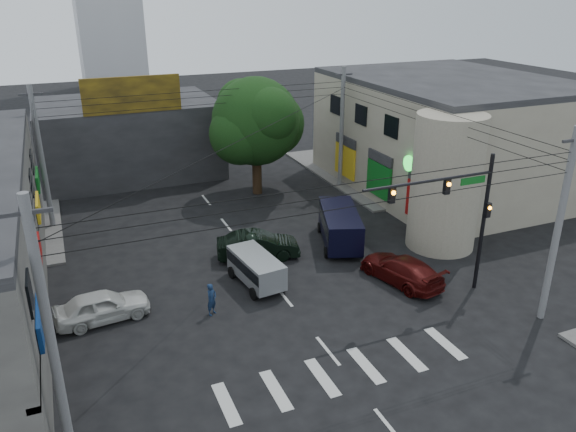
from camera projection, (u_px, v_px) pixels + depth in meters
ground at (300, 316)px, 26.67m from camera, size 160.00×160.00×0.00m
sidewalk_far_right at (406, 167)px, 48.45m from camera, size 16.00×16.00×0.15m
building_right at (447, 136)px, 42.70m from camera, size 14.00×18.00×8.00m
corner_column at (446, 182)px, 32.51m from camera, size 4.00×4.00×8.00m
building_far at (129, 137)px, 46.30m from camera, size 14.00×10.00×6.00m
billboard at (132, 95)px, 40.49m from camera, size 7.00×0.30×2.60m
street_tree at (256, 122)px, 40.54m from camera, size 6.40×6.40×8.70m
traffic_gantry at (459, 205)px, 26.79m from camera, size 7.10×0.35×7.20m
utility_pole_near_left at (49, 333)px, 17.33m from camera, size 0.32×0.32×9.20m
utility_pole_near_right at (558, 228)px, 24.85m from camera, size 0.32×0.32×9.20m
utility_pole_far_left at (42, 159)px, 34.83m from camera, size 0.32×0.32×9.20m
utility_pole_far_right at (342, 129)px, 42.35m from camera, size 0.32×0.32×9.20m
dark_sedan at (258, 245)px, 32.16m from camera, size 3.77×5.44×1.55m
white_compact at (102, 306)px, 26.11m from camera, size 2.57×4.65×1.47m
maroon_sedan at (401, 269)px, 29.55m from camera, size 4.21×5.82×1.43m
silver_minivan at (256, 270)px, 29.20m from camera, size 4.23×2.54×1.65m
navy_van at (340, 228)px, 33.78m from camera, size 6.61×5.41×2.13m
traffic_officer at (212, 299)px, 26.53m from camera, size 0.96×0.96×1.62m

